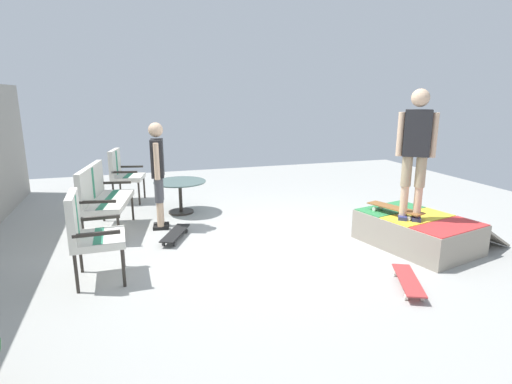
# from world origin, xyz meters

# --- Properties ---
(ground_plane) EXTENTS (12.00, 12.00, 0.10)m
(ground_plane) POSITION_xyz_m (0.00, 0.00, -0.05)
(ground_plane) COLOR #A8A8A3
(skate_ramp) EXTENTS (1.74, 1.86, 0.43)m
(skate_ramp) POSITION_xyz_m (-0.61, -1.90, 0.21)
(skate_ramp) COLOR gray
(skate_ramp) RESTS_ON ground_plane
(patio_bench) EXTENTS (1.33, 0.76, 1.02)m
(patio_bench) POSITION_xyz_m (1.29, 2.28, 0.62)
(patio_bench) COLOR #2D2823
(patio_bench) RESTS_ON ground_plane
(patio_chair_near_house) EXTENTS (0.72, 0.67, 1.02)m
(patio_chair_near_house) POSITION_xyz_m (3.09, 1.98, 0.61)
(patio_chair_near_house) COLOR #2D2823
(patio_chair_near_house) RESTS_ON ground_plane
(patio_chair_by_wall) EXTENTS (0.63, 0.56, 1.02)m
(patio_chair_by_wall) POSITION_xyz_m (-0.40, 2.32, 0.61)
(patio_chair_by_wall) COLOR #2D2823
(patio_chair_by_wall) RESTS_ON ground_plane
(patio_table) EXTENTS (0.90, 0.90, 0.57)m
(patio_table) POSITION_xyz_m (1.99, 1.02, 0.40)
(patio_table) COLOR #2D2823
(patio_table) RESTS_ON ground_plane
(person_watching) EXTENTS (0.48, 0.27, 1.64)m
(person_watching) POSITION_xyz_m (1.25, 1.42, 0.95)
(person_watching) COLOR black
(person_watching) RESTS_ON ground_plane
(person_skater) EXTENTS (0.36, 0.40, 1.69)m
(person_skater) POSITION_xyz_m (-0.68, -1.67, 1.41)
(person_skater) COLOR navy
(person_skater) RESTS_ON skate_ramp
(skateboard_by_bench) EXTENTS (0.81, 0.52, 0.10)m
(skateboard_by_bench) POSITION_xyz_m (0.67, 1.27, 0.08)
(skateboard_by_bench) COLOR black
(skateboard_by_bench) RESTS_ON ground_plane
(skateboard_spare) EXTENTS (0.81, 0.52, 0.10)m
(skateboard_spare) POSITION_xyz_m (-1.62, -0.97, 0.08)
(skateboard_spare) COLOR #B23838
(skateboard_spare) RESTS_ON ground_plane
(skateboard_on_ramp) EXTENTS (0.82, 0.45, 0.10)m
(skateboard_on_ramp) POSITION_xyz_m (-0.44, -1.62, 0.51)
(skateboard_on_ramp) COLOR brown
(skateboard_on_ramp) RESTS_ON skate_ramp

